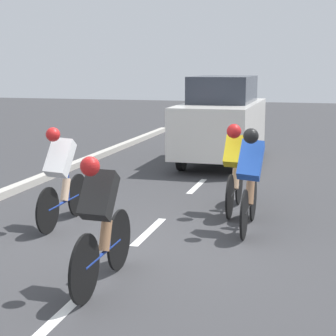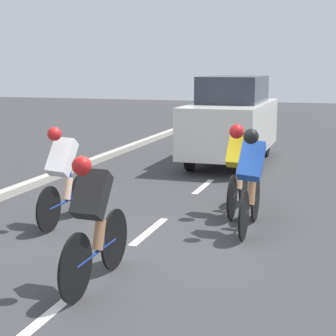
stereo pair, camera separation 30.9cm
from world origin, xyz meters
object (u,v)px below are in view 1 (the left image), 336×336
(cyclist_white, at_px, (61,174))
(support_car, at_px, (222,120))
(cyclist_black, at_px, (100,220))
(cyclist_blue, at_px, (250,177))
(cyclist_yellow, at_px, (235,166))

(cyclist_white, xyz_separation_m, support_car, (-1.32, -6.13, 0.28))
(cyclist_black, relative_size, cyclist_white, 1.01)
(cyclist_black, bearing_deg, cyclist_blue, -116.44)
(cyclist_blue, bearing_deg, cyclist_yellow, -69.15)
(cyclist_black, height_order, cyclist_white, cyclist_white)
(cyclist_yellow, bearing_deg, cyclist_black, 75.63)
(cyclist_blue, bearing_deg, support_car, -75.94)
(cyclist_yellow, bearing_deg, support_car, -77.39)
(cyclist_yellow, xyz_separation_m, cyclist_white, (2.37, 1.44, 0.01))
(cyclist_yellow, distance_m, cyclist_blue, 1.03)
(support_car, bearing_deg, cyclist_blue, 104.06)
(cyclist_black, distance_m, cyclist_blue, 2.84)
(cyclist_blue, height_order, support_car, support_car)
(cyclist_black, xyz_separation_m, support_car, (0.15, -8.19, 0.30))
(cyclist_white, bearing_deg, cyclist_yellow, -148.63)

